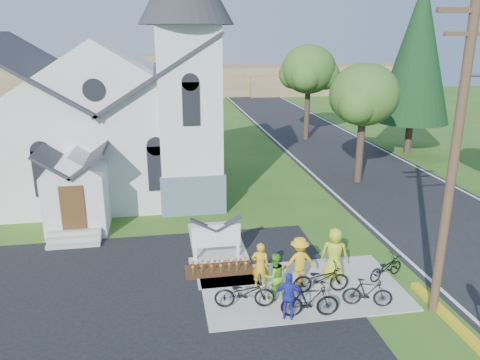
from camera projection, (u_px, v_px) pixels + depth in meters
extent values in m
plane|color=#2E5D1A|center=(263.00, 301.00, 15.76)|extent=(120.00, 120.00, 0.00)
cube|color=black|center=(360.00, 167.00, 31.48)|extent=(8.00, 90.00, 0.02)
cube|color=#A39D93|center=(302.00, 288.00, 16.47)|extent=(7.00, 4.00, 0.05)
cube|color=silver|center=(110.00, 147.00, 26.27)|extent=(11.00, 9.00, 5.00)
cube|color=slate|center=(192.00, 187.00, 24.31)|extent=(3.20, 3.20, 2.00)
cube|color=silver|center=(189.00, 120.00, 23.26)|extent=(3.00, 3.00, 9.00)
cube|color=silver|center=(78.00, 201.00, 21.08)|extent=(2.60, 2.40, 2.80)
cube|color=#523417|center=(73.00, 208.00, 19.89)|extent=(1.00, 0.10, 2.00)
cube|color=#A39D93|center=(217.00, 259.00, 18.56)|extent=(2.20, 0.40, 0.10)
cube|color=white|center=(195.00, 249.00, 18.28)|extent=(0.12, 0.12, 1.00)
cube|color=white|center=(238.00, 246.00, 18.55)|extent=(0.12, 0.12, 1.00)
cube|color=white|center=(216.00, 236.00, 18.26)|extent=(1.90, 0.14, 0.90)
cube|color=#3D2010|center=(220.00, 270.00, 17.72)|extent=(2.60, 1.10, 0.07)
cylinder|color=#443022|center=(453.00, 162.00, 13.71)|extent=(0.28, 0.28, 10.00)
cube|color=#443022|center=(475.00, 10.00, 12.45)|extent=(2.20, 0.14, 0.14)
cube|color=#443022|center=(472.00, 34.00, 12.63)|extent=(1.60, 0.12, 0.12)
cylinder|color=#33241C|center=(360.00, 149.00, 27.81)|extent=(0.44, 0.44, 4.05)
ellipsoid|color=#2F5F20|center=(364.00, 95.00, 26.84)|extent=(4.00, 4.00, 3.60)
cylinder|color=#33241C|center=(307.00, 113.00, 39.11)|extent=(0.44, 0.44, 4.50)
ellipsoid|color=#2F5F20|center=(309.00, 69.00, 38.03)|extent=(4.40, 4.40, 3.96)
cylinder|color=#33241C|center=(408.00, 138.00, 34.74)|extent=(0.50, 0.50, 2.40)
cone|color=black|center=(418.00, 51.00, 32.89)|extent=(5.20, 5.20, 10.00)
cube|color=olive|center=(221.00, 80.00, 68.79)|extent=(60.00, 8.00, 4.00)
cube|color=olive|center=(110.00, 75.00, 67.85)|extent=(30.00, 6.00, 5.60)
cube|color=olive|center=(330.00, 83.00, 69.63)|extent=(25.00, 6.00, 3.00)
imported|color=gold|center=(260.00, 266.00, 16.21)|extent=(0.73, 0.59, 1.73)
imported|color=black|center=(245.00, 293.00, 15.17)|extent=(2.04, 0.95, 1.03)
imported|color=#5EB121|center=(274.00, 276.00, 15.63)|extent=(0.92, 0.79, 1.62)
imported|color=black|center=(310.00, 301.00, 14.65)|extent=(1.90, 0.74, 1.11)
imported|color=#222CAA|center=(289.00, 296.00, 14.47)|extent=(0.99, 0.70, 1.56)
imported|color=black|center=(321.00, 279.00, 16.06)|extent=(1.98, 0.77, 1.02)
imported|color=gold|center=(299.00, 261.00, 16.43)|extent=(1.19, 0.71, 1.81)
imported|color=black|center=(368.00, 292.00, 15.25)|extent=(1.69, 0.92, 0.98)
imported|color=#ADC625|center=(334.00, 254.00, 16.81)|extent=(1.12, 0.91, 1.97)
imported|color=black|center=(386.00, 267.00, 17.00)|extent=(1.73, 1.17, 0.86)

